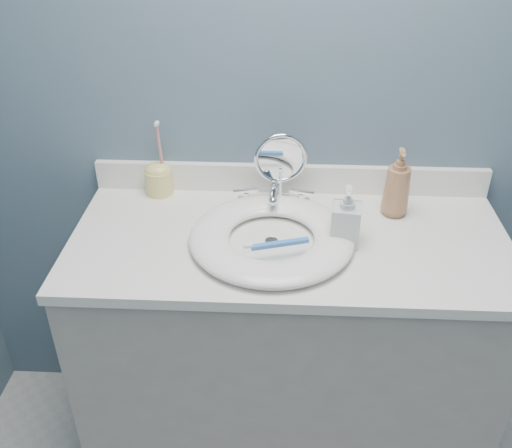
# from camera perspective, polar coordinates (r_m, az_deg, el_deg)

# --- Properties ---
(back_wall) EXTENTS (2.20, 0.02, 2.40)m
(back_wall) POSITION_cam_1_polar(r_m,az_deg,el_deg) (1.69, 3.75, 13.03)
(back_wall) COLOR slate
(back_wall) RESTS_ON ground
(vanity_cabinet) EXTENTS (1.20, 0.55, 0.85)m
(vanity_cabinet) POSITION_cam_1_polar(r_m,az_deg,el_deg) (1.88, 2.94, -12.95)
(vanity_cabinet) COLOR #ACA69D
(vanity_cabinet) RESTS_ON ground
(countertop) EXTENTS (1.22, 0.57, 0.03)m
(countertop) POSITION_cam_1_polar(r_m,az_deg,el_deg) (1.59, 3.38, -1.78)
(countertop) COLOR white
(countertop) RESTS_ON vanity_cabinet
(backsplash) EXTENTS (1.22, 0.02, 0.09)m
(backsplash) POSITION_cam_1_polar(r_m,az_deg,el_deg) (1.79, 3.44, 4.56)
(backsplash) COLOR white
(backsplash) RESTS_ON countertop
(basin) EXTENTS (0.45, 0.45, 0.04)m
(basin) POSITION_cam_1_polar(r_m,az_deg,el_deg) (1.55, 1.57, -1.32)
(basin) COLOR white
(basin) RESTS_ON countertop
(drain) EXTENTS (0.04, 0.04, 0.01)m
(drain) POSITION_cam_1_polar(r_m,az_deg,el_deg) (1.56, 1.56, -1.78)
(drain) COLOR silver
(drain) RESTS_ON countertop
(faucet) EXTENTS (0.25, 0.13, 0.07)m
(faucet) POSITION_cam_1_polar(r_m,az_deg,el_deg) (1.71, 1.75, 2.59)
(faucet) COLOR silver
(faucet) RESTS_ON countertop
(makeup_mirror) EXTENTS (0.16, 0.09, 0.23)m
(makeup_mirror) POSITION_cam_1_polar(r_m,az_deg,el_deg) (1.68, 2.46, 5.75)
(makeup_mirror) COLOR silver
(makeup_mirror) RESTS_ON countertop
(soap_bottle_amber) EXTENTS (0.08, 0.09, 0.21)m
(soap_bottle_amber) POSITION_cam_1_polar(r_m,az_deg,el_deg) (1.69, 13.98, 4.03)
(soap_bottle_amber) COLOR #A36F4A
(soap_bottle_amber) RESTS_ON countertop
(soap_bottle_clear) EXTENTS (0.09, 0.09, 0.17)m
(soap_bottle_clear) POSITION_cam_1_polar(r_m,az_deg,el_deg) (1.54, 9.02, 0.83)
(soap_bottle_clear) COLOR silver
(soap_bottle_clear) RESTS_ON countertop
(toothbrush_holder) EXTENTS (0.08, 0.08, 0.24)m
(toothbrush_holder) POSITION_cam_1_polar(r_m,az_deg,el_deg) (1.79, -9.70, 4.62)
(toothbrush_holder) COLOR #EED777
(toothbrush_holder) RESTS_ON countertop
(toothbrush_lying) EXTENTS (0.17, 0.06, 0.02)m
(toothbrush_lying) POSITION_cam_1_polar(r_m,az_deg,el_deg) (1.48, 2.15, -2.03)
(toothbrush_lying) COLOR #3A73CE
(toothbrush_lying) RESTS_ON basin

